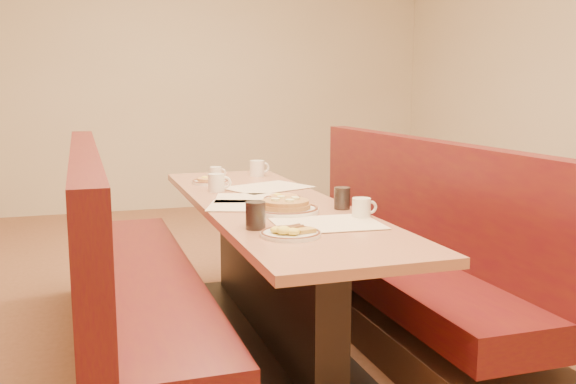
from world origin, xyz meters
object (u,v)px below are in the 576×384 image
object	(u,v)px
diner_table	(270,273)
soda_tumbler_near	(256,215)
soda_tumbler_mid	(342,198)
coffee_mug_c	(258,168)
coffee_mug_b	(217,182)
coffee_mug_a	(362,208)
booth_right	(397,264)
eggs_plate	(290,233)
pancake_plate	(285,207)
coffee_mug_d	(216,173)
booth_left	(125,289)

from	to	relation	value
diner_table	soda_tumbler_near	size ratio (longest dim) A/B	21.79
soda_tumbler_near	soda_tumbler_mid	xyz separation A→B (m)	(0.51, 0.30, -0.00)
diner_table	coffee_mug_c	distance (m)	1.07
coffee_mug_b	coffee_mug_a	bearing A→B (deg)	-52.39
diner_table	booth_right	distance (m)	0.73
coffee_mug_a	eggs_plate	bearing A→B (deg)	-149.25
coffee_mug_a	soda_tumbler_mid	world-z (taller)	soda_tumbler_mid
diner_table	soda_tumbler_mid	xyz separation A→B (m)	(0.28, -0.28, 0.43)
diner_table	coffee_mug_c	xyz separation A→B (m)	(0.20, 0.96, 0.43)
coffee_mug_c	pancake_plate	bearing A→B (deg)	-106.46
booth_right	soda_tumbler_mid	distance (m)	0.69
coffee_mug_c	eggs_plate	bearing A→B (deg)	-108.13
diner_table	pancake_plate	xyz separation A→B (m)	(-0.01, -0.28, 0.40)
diner_table	pancake_plate	world-z (taller)	pancake_plate
eggs_plate	soda_tumbler_mid	xyz separation A→B (m)	(0.42, 0.47, 0.04)
pancake_plate	coffee_mug_a	xyz separation A→B (m)	(0.29, -0.22, 0.02)
eggs_plate	coffee_mug_a	world-z (taller)	coffee_mug_a
coffee_mug_c	coffee_mug_d	world-z (taller)	coffee_mug_c
coffee_mug_b	soda_tumbler_near	distance (m)	1.01
booth_right	coffee_mug_d	distance (m)	1.29
pancake_plate	eggs_plate	xyz separation A→B (m)	(-0.13, -0.47, -0.01)
coffee_mug_c	soda_tumbler_mid	distance (m)	1.25
diner_table	booth_left	world-z (taller)	booth_left
coffee_mug_a	coffee_mug_b	bearing A→B (deg)	116.94
soda_tumbler_near	soda_tumbler_mid	bearing A→B (deg)	30.22
coffee_mug_b	booth_right	bearing A→B (deg)	-13.88
eggs_plate	coffee_mug_b	distance (m)	1.18
coffee_mug_b	diner_table	bearing A→B (deg)	-55.71
booth_left	coffee_mug_d	world-z (taller)	booth_left
coffee_mug_b	eggs_plate	bearing A→B (deg)	-76.76
soda_tumbler_mid	coffee_mug_a	bearing A→B (deg)	-89.09
coffee_mug_a	soda_tumbler_near	xyz separation A→B (m)	(-0.51, -0.08, 0.01)
coffee_mug_d	booth_left	bearing A→B (deg)	-127.41
coffee_mug_a	booth_left	bearing A→B (deg)	153.85
booth_right	soda_tumbler_mid	xyz separation A→B (m)	(-0.45, -0.28, 0.44)
soda_tumbler_mid	booth_right	bearing A→B (deg)	32.13
booth_right	soda_tumbler_near	world-z (taller)	booth_right
coffee_mug_d	eggs_plate	bearing A→B (deg)	-93.29
diner_table	coffee_mug_b	bearing A→B (deg)	113.29
coffee_mug_b	coffee_mug_c	bearing A→B (deg)	65.44
soda_tumbler_mid	pancake_plate	bearing A→B (deg)	179.91
pancake_plate	soda_tumbler_mid	world-z (taller)	soda_tumbler_mid
soda_tumbler_near	pancake_plate	bearing A→B (deg)	52.98
booth_left	coffee_mug_a	world-z (taller)	booth_left
booth_left	coffee_mug_c	size ratio (longest dim) A/B	18.29
booth_left	pancake_plate	world-z (taller)	booth_left
coffee_mug_d	booth_right	bearing A→B (deg)	-49.00
diner_table	soda_tumbler_mid	distance (m)	0.59
coffee_mug_b	soda_tumbler_mid	bearing A→B (deg)	-45.85
diner_table	booth_right	bearing A→B (deg)	0.00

